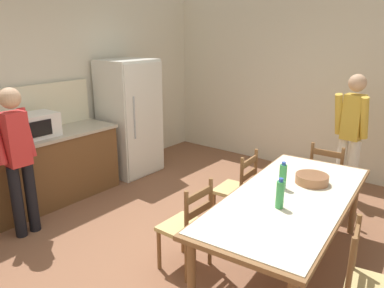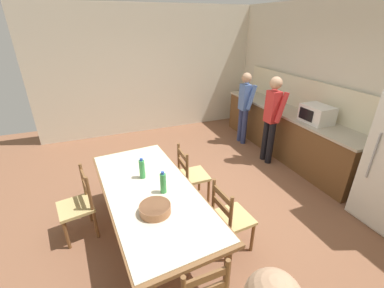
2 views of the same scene
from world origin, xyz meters
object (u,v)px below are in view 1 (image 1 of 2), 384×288
bottle_off_centre (283,176)px  chair_side_far_right (237,189)px  microwave (36,125)px  person_by_table (351,131)px  dining_table (290,203)px  person_at_counter (18,155)px  serving_bowl (312,178)px  chair_side_near_left (369,288)px  bottle_near_centre (280,194)px  chair_side_far_left (188,227)px  refrigerator (130,118)px  chair_head_end (327,178)px

bottle_off_centre → chair_side_far_right: 0.89m
microwave → person_by_table: size_ratio=0.30×
dining_table → person_at_counter: bearing=114.8°
person_at_counter → bottle_off_centre: bearing=-152.1°
serving_bowl → chair_side_near_left: size_ratio=0.35×
serving_bowl → chair_side_far_right: 0.95m
dining_table → person_by_table: (1.99, 0.06, 0.26)m
bottle_near_centre → serving_bowl: size_ratio=0.84×
dining_table → chair_side_far_left: 0.98m
microwave → chair_side_near_left: (0.22, -3.94, -0.64)m
refrigerator → chair_head_end: bearing=-79.5°
chair_side_far_right → chair_head_end: bearing=139.9°
chair_head_end → chair_side_far_left: same height
chair_side_near_left → chair_side_far_left: size_ratio=1.00×
dining_table → chair_side_far_right: bearing=61.6°
chair_side_far_right → dining_table: bearing=57.1°
refrigerator → person_at_counter: refrigerator is taller
refrigerator → chair_side_near_left: size_ratio=1.97×
bottle_off_centre → person_by_table: (1.88, -0.08, 0.06)m
serving_bowl → person_by_table: person_by_table is taller
microwave → person_at_counter: (-0.52, -0.52, -0.14)m
chair_head_end → chair_side_far_right: 1.21m
refrigerator → person_at_counter: size_ratio=1.08×
microwave → chair_side_far_left: microwave is taller
chair_side_near_left → dining_table: bearing=51.1°
serving_bowl → chair_side_near_left: bearing=-137.4°
person_at_counter → microwave: bearing=-45.3°
refrigerator → bottle_off_centre: bearing=-104.8°
bottle_near_centre → chair_side_far_left: bottle_near_centre is taller
dining_table → chair_side_near_left: 0.98m
microwave → person_by_table: (2.66, -3.05, -0.13)m
microwave → chair_side_near_left: bearing=-86.8°
serving_bowl → chair_side_far_left: size_ratio=0.35×
refrigerator → chair_side_near_left: 4.16m
chair_head_end → person_at_counter: (-2.63, 2.47, 0.49)m
person_by_table → refrigerator: bearing=-64.6°
refrigerator → chair_side_far_right: bearing=-100.9°
chair_head_end → bottle_near_centre: bearing=93.4°
chair_side_far_left → chair_head_end: bearing=163.0°
serving_bowl → person_at_counter: 3.08m
dining_table → chair_side_far_left: (-0.58, 0.74, -0.25)m
chair_side_near_left → chair_head_end: (1.89, 0.95, 0.00)m
bottle_off_centre → chair_side_near_left: size_ratio=0.30×
serving_bowl → chair_side_far_right: chair_side_far_right is taller
chair_side_far_right → person_by_table: bearing=148.9°
dining_table → chair_side_far_left: size_ratio=2.60×
microwave → serving_bowl: size_ratio=1.56×
bottle_off_centre → chair_side_near_left: (-0.56, -0.96, -0.45)m
refrigerator → chair_side_far_left: 2.80m
chair_side_near_left → chair_side_far_left: same height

